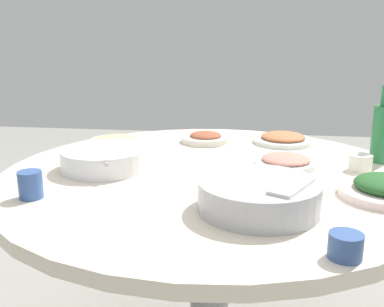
{
  "coord_description": "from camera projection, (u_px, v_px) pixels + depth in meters",
  "views": [
    {
      "loc": [
        -0.12,
        1.33,
        1.16
      ],
      "look_at": [
        0.05,
        0.08,
        0.83
      ],
      "focal_mm": 41.4,
      "sensor_mm": 36.0,
      "label": 1
    }
  ],
  "objects": [
    {
      "name": "dish_noodles",
      "position": [
        116.0,
        141.0,
        1.73
      ],
      "size": [
        0.2,
        0.2,
        0.04
      ],
      "color": "white",
      "rests_on": "round_dining_table"
    },
    {
      "name": "dish_stirfry",
      "position": [
        206.0,
        138.0,
        1.78
      ],
      "size": [
        0.19,
        0.19,
        0.04
      ],
      "color": "silver",
      "rests_on": "round_dining_table"
    },
    {
      "name": "dish_shrimp",
      "position": [
        286.0,
        161.0,
        1.46
      ],
      "size": [
        0.2,
        0.2,
        0.04
      ],
      "color": "white",
      "rests_on": "round_dining_table"
    },
    {
      "name": "tea_cup_far",
      "position": [
        360.0,
        163.0,
        1.4
      ],
      "size": [
        0.07,
        0.07,
        0.05
      ],
      "primitive_type": "cylinder",
      "color": "white",
      "rests_on": "round_dining_table"
    },
    {
      "name": "green_bottle",
      "position": [
        382.0,
        132.0,
        1.48
      ],
      "size": [
        0.07,
        0.07,
        0.26
      ],
      "color": "#287940",
      "rests_on": "round_dining_table"
    },
    {
      "name": "round_dining_table",
      "position": [
        210.0,
        206.0,
        1.42
      ],
      "size": [
        1.31,
        1.31,
        0.75
      ],
      "color": "#99999E",
      "rests_on": "ground"
    },
    {
      "name": "tea_cup_near",
      "position": [
        345.0,
        246.0,
        0.85
      ],
      "size": [
        0.07,
        0.07,
        0.05
      ],
      "primitive_type": "cylinder",
      "color": "#365591",
      "rests_on": "round_dining_table"
    },
    {
      "name": "tea_cup_side",
      "position": [
        30.0,
        185.0,
        1.16
      ],
      "size": [
        0.06,
        0.06,
        0.07
      ],
      "primitive_type": "cylinder",
      "color": "#36589D",
      "rests_on": "round_dining_table"
    },
    {
      "name": "rice_bowl",
      "position": [
        259.0,
        195.0,
        1.08
      ],
      "size": [
        0.3,
        0.3,
        0.08
      ],
      "color": "#B2B5BA",
      "rests_on": "round_dining_table"
    },
    {
      "name": "soup_bowl",
      "position": [
        104.0,
        160.0,
        1.41
      ],
      "size": [
        0.27,
        0.28,
        0.07
      ],
      "color": "white",
      "rests_on": "round_dining_table"
    },
    {
      "name": "dish_tofu_braise",
      "position": [
        283.0,
        139.0,
        1.76
      ],
      "size": [
        0.23,
        0.23,
        0.04
      ],
      "color": "white",
      "rests_on": "round_dining_table"
    }
  ]
}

